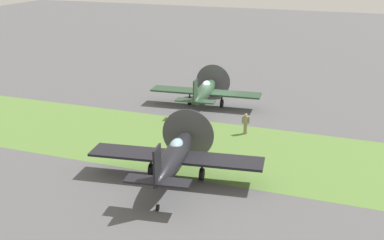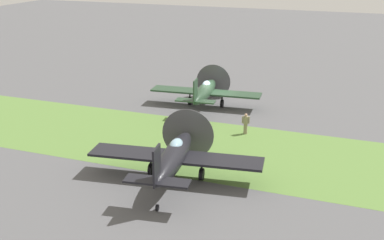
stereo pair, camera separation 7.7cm
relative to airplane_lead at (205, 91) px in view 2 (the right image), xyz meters
The scene contains 5 objects.
ground_plane 1.99m from the airplane_lead, 31.74° to the left, with size 160.00×160.00×0.00m, color #515154.
grass_verge 9.38m from the airplane_lead, 83.62° to the right, with size 120.00×11.00×0.01m, color #567A38.
airplane_lead is the anchor object (origin of this frame).
airplane_wingman 15.49m from the airplane_lead, 78.40° to the right, with size 11.50×9.14×4.07m.
ground_crew_chief 7.67m from the airplane_lead, 45.52° to the right, with size 0.62×0.38×1.73m.
Camera 2 is at (12.92, -41.73, 14.18)m, focal length 44.84 mm.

